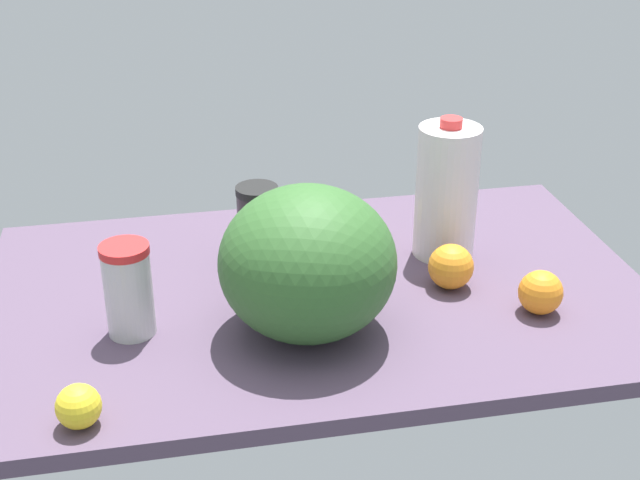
{
  "coord_description": "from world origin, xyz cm",
  "views": [
    {
      "loc": [
        -27.57,
        -138.98,
        83.74
      ],
      "look_at": [
        0.0,
        0.0,
        13.0
      ],
      "focal_mm": 50.0,
      "sensor_mm": 36.0,
      "label": 1
    }
  ],
  "objects_px": {
    "milk_jug": "(447,192)",
    "watermelon": "(308,263)",
    "tumbler_cup": "(128,290)",
    "lemon_beside_bowl": "(358,229)",
    "orange_by_jug": "(541,292)",
    "lemon_near_front": "(79,406)",
    "orange_far_back": "(451,267)",
    "shaker_bottle": "(258,225)"
  },
  "relations": [
    {
      "from": "lemon_beside_bowl",
      "to": "orange_far_back",
      "type": "xyz_separation_m",
      "value": [
        0.13,
        -0.2,
        0.01
      ]
    },
    {
      "from": "shaker_bottle",
      "to": "watermelon",
      "type": "height_order",
      "value": "watermelon"
    },
    {
      "from": "lemon_beside_bowl",
      "to": "tumbler_cup",
      "type": "bearing_deg",
      "value": -151.5
    },
    {
      "from": "orange_by_jug",
      "to": "lemon_beside_bowl",
      "type": "distance_m",
      "value": 0.4
    },
    {
      "from": "orange_by_jug",
      "to": "lemon_beside_bowl",
      "type": "bearing_deg",
      "value": 128.62
    },
    {
      "from": "lemon_beside_bowl",
      "to": "lemon_near_front",
      "type": "bearing_deg",
      "value": -137.35
    },
    {
      "from": "shaker_bottle",
      "to": "lemon_near_front",
      "type": "bearing_deg",
      "value": -125.57
    },
    {
      "from": "tumbler_cup",
      "to": "watermelon",
      "type": "distance_m",
      "value": 0.3
    },
    {
      "from": "shaker_bottle",
      "to": "lemon_beside_bowl",
      "type": "bearing_deg",
      "value": 10.12
    },
    {
      "from": "milk_jug",
      "to": "lemon_beside_bowl",
      "type": "height_order",
      "value": "milk_jug"
    },
    {
      "from": "tumbler_cup",
      "to": "orange_far_back",
      "type": "relative_size",
      "value": 1.95
    },
    {
      "from": "shaker_bottle",
      "to": "lemon_near_front",
      "type": "relative_size",
      "value": 2.41
    },
    {
      "from": "watermelon",
      "to": "orange_far_back",
      "type": "relative_size",
      "value": 3.5
    },
    {
      "from": "milk_jug",
      "to": "orange_by_jug",
      "type": "xyz_separation_m",
      "value": [
        0.09,
        -0.25,
        -0.09
      ]
    },
    {
      "from": "tumbler_cup",
      "to": "shaker_bottle",
      "type": "bearing_deg",
      "value": 40.36
    },
    {
      "from": "lemon_near_front",
      "to": "lemon_beside_bowl",
      "type": "xyz_separation_m",
      "value": [
        0.52,
        0.48,
        0.0
      ]
    },
    {
      "from": "orange_far_back",
      "to": "orange_by_jug",
      "type": "bearing_deg",
      "value": -42.99
    },
    {
      "from": "shaker_bottle",
      "to": "orange_far_back",
      "type": "bearing_deg",
      "value": -26.09
    },
    {
      "from": "orange_by_jug",
      "to": "lemon_near_front",
      "type": "height_order",
      "value": "orange_by_jug"
    },
    {
      "from": "orange_by_jug",
      "to": "watermelon",
      "type": "bearing_deg",
      "value": 177.06
    },
    {
      "from": "orange_by_jug",
      "to": "milk_jug",
      "type": "bearing_deg",
      "value": 110.6
    },
    {
      "from": "shaker_bottle",
      "to": "lemon_beside_bowl",
      "type": "relative_size",
      "value": 2.3
    },
    {
      "from": "shaker_bottle",
      "to": "orange_far_back",
      "type": "xyz_separation_m",
      "value": [
        0.33,
        -0.16,
        -0.04
      ]
    },
    {
      "from": "tumbler_cup",
      "to": "lemon_beside_bowl",
      "type": "bearing_deg",
      "value": 28.5
    },
    {
      "from": "lemon_beside_bowl",
      "to": "orange_far_back",
      "type": "relative_size",
      "value": 0.83
    },
    {
      "from": "lemon_near_front",
      "to": "lemon_beside_bowl",
      "type": "bearing_deg",
      "value": 42.65
    },
    {
      "from": "orange_by_jug",
      "to": "lemon_beside_bowl",
      "type": "height_order",
      "value": "orange_by_jug"
    },
    {
      "from": "milk_jug",
      "to": "lemon_beside_bowl",
      "type": "xyz_separation_m",
      "value": [
        -0.16,
        0.06,
        -0.1
      ]
    },
    {
      "from": "shaker_bottle",
      "to": "milk_jug",
      "type": "distance_m",
      "value": 0.37
    },
    {
      "from": "orange_by_jug",
      "to": "lemon_near_front",
      "type": "distance_m",
      "value": 0.79
    },
    {
      "from": "watermelon",
      "to": "lemon_near_front",
      "type": "relative_size",
      "value": 4.44
    },
    {
      "from": "shaker_bottle",
      "to": "watermelon",
      "type": "relative_size",
      "value": 0.54
    },
    {
      "from": "milk_jug",
      "to": "orange_by_jug",
      "type": "height_order",
      "value": "milk_jug"
    },
    {
      "from": "watermelon",
      "to": "orange_far_back",
      "type": "height_order",
      "value": "watermelon"
    },
    {
      "from": "shaker_bottle",
      "to": "milk_jug",
      "type": "xyz_separation_m",
      "value": [
        0.36,
        -0.03,
        0.05
      ]
    },
    {
      "from": "tumbler_cup",
      "to": "lemon_near_front",
      "type": "distance_m",
      "value": 0.25
    },
    {
      "from": "milk_jug",
      "to": "watermelon",
      "type": "bearing_deg",
      "value": -143.92
    },
    {
      "from": "shaker_bottle",
      "to": "tumbler_cup",
      "type": "distance_m",
      "value": 0.32
    },
    {
      "from": "orange_by_jug",
      "to": "lemon_near_front",
      "type": "relative_size",
      "value": 1.18
    },
    {
      "from": "watermelon",
      "to": "milk_jug",
      "type": "xyz_separation_m",
      "value": [
        0.31,
        0.23,
        0.0
      ]
    },
    {
      "from": "shaker_bottle",
      "to": "orange_far_back",
      "type": "relative_size",
      "value": 1.9
    },
    {
      "from": "tumbler_cup",
      "to": "orange_by_jug",
      "type": "relative_size",
      "value": 2.1
    }
  ]
}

